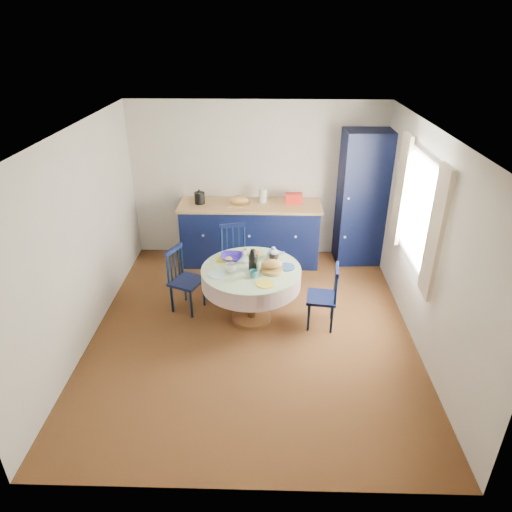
{
  "coord_description": "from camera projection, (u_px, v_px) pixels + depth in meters",
  "views": [
    {
      "loc": [
        0.17,
        -4.76,
        3.51
      ],
      "look_at": [
        0.04,
        0.2,
        0.96
      ],
      "focal_mm": 32.0,
      "sensor_mm": 36.0,
      "label": 1
    }
  ],
  "objects": [
    {
      "name": "dining_table",
      "position": [
        252.0,
        277.0,
        5.76
      ],
      "size": [
        1.26,
        1.26,
        1.04
      ],
      "color": "#502F17",
      "rests_on": "floor"
    },
    {
      "name": "wall_left",
      "position": [
        81.0,
        239.0,
        5.32
      ],
      "size": [
        0.02,
        4.5,
        2.5
      ],
      "primitive_type": "cube",
      "color": "beige",
      "rests_on": "floor"
    },
    {
      "name": "cobalt_bowl",
      "position": [
        232.0,
        257.0,
        5.91
      ],
      "size": [
        0.28,
        0.28,
        0.07
      ],
      "primitive_type": "imported",
      "color": "navy",
      "rests_on": "dining_table"
    },
    {
      "name": "pantry_cabinet",
      "position": [
        363.0,
        199.0,
        7.1
      ],
      "size": [
        0.77,
        0.57,
        2.12
      ],
      "rotation": [
        0.0,
        0.0,
        0.05
      ],
      "color": "black",
      "rests_on": "floor"
    },
    {
      "name": "mug_d",
      "position": [
        244.0,
        252.0,
        6.01
      ],
      "size": [
        0.09,
        0.09,
        0.09
      ],
      "primitive_type": "imported",
      "color": "silver",
      "rests_on": "dining_table"
    },
    {
      "name": "floor",
      "position": [
        252.0,
        329.0,
        5.84
      ],
      "size": [
        4.5,
        4.5,
        0.0
      ],
      "primitive_type": "plane",
      "color": "black",
      "rests_on": "ground"
    },
    {
      "name": "chair_far",
      "position": [
        235.0,
        256.0,
        6.64
      ],
      "size": [
        0.5,
        0.49,
        0.93
      ],
      "rotation": [
        0.0,
        0.0,
        0.25
      ],
      "color": "black",
      "rests_on": "floor"
    },
    {
      "name": "wall_back",
      "position": [
        257.0,
        181.0,
        7.27
      ],
      "size": [
        4.0,
        0.02,
        2.5
      ],
      "primitive_type": "cube",
      "color": "beige",
      "rests_on": "floor"
    },
    {
      "name": "window",
      "position": [
        418.0,
        211.0,
        5.37
      ],
      "size": [
        0.1,
        1.74,
        1.45
      ],
      "color": "white",
      "rests_on": "wall_right"
    },
    {
      "name": "wall_right",
      "position": [
        426.0,
        243.0,
        5.22
      ],
      "size": [
        0.02,
        4.5,
        2.5
      ],
      "primitive_type": "cube",
      "color": "beige",
      "rests_on": "floor"
    },
    {
      "name": "kitchen_counter",
      "position": [
        250.0,
        232.0,
        7.3
      ],
      "size": [
        2.21,
        0.69,
        1.23
      ],
      "rotation": [
        0.0,
        0.0,
        -0.0
      ],
      "color": "black",
      "rests_on": "floor"
    },
    {
      "name": "chair_right",
      "position": [
        325.0,
        296.0,
        5.74
      ],
      "size": [
        0.41,
        0.43,
        0.86
      ],
      "rotation": [
        0.0,
        0.0,
        -1.7
      ],
      "color": "black",
      "rests_on": "floor"
    },
    {
      "name": "mug_b",
      "position": [
        254.0,
        274.0,
        5.48
      ],
      "size": [
        0.1,
        0.1,
        0.1
      ],
      "primitive_type": "imported",
      "color": "teal",
      "rests_on": "dining_table"
    },
    {
      "name": "ceiling",
      "position": [
        252.0,
        132.0,
        4.7
      ],
      "size": [
        4.5,
        4.5,
        0.0
      ],
      "primitive_type": "plane",
      "rotation": [
        3.14,
        0.0,
        0.0
      ],
      "color": "white",
      "rests_on": "wall_back"
    },
    {
      "name": "chair_left",
      "position": [
        184.0,
        279.0,
        6.08
      ],
      "size": [
        0.51,
        0.52,
        0.9
      ],
      "rotation": [
        0.0,
        0.0,
        1.16
      ],
      "color": "black",
      "rests_on": "floor"
    },
    {
      "name": "mug_a",
      "position": [
        231.0,
        268.0,
        5.62
      ],
      "size": [
        0.14,
        0.14,
        0.11
      ],
      "primitive_type": "imported",
      "color": "silver",
      "rests_on": "dining_table"
    },
    {
      "name": "mug_c",
      "position": [
        274.0,
        256.0,
        5.9
      ],
      "size": [
        0.13,
        0.13,
        0.1
      ],
      "primitive_type": "imported",
      "color": "black",
      "rests_on": "dining_table"
    }
  ]
}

